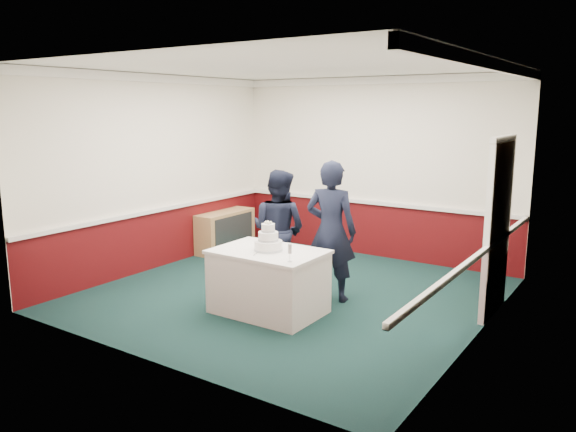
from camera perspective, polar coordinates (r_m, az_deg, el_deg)
The scene contains 9 objects.
ground at distance 7.71m, azimuth 0.30°, elevation -7.92°, with size 5.00×5.00×0.00m, color #13302E.
room_shell at distance 7.79m, azimuth 3.29°, elevation 7.04°, with size 5.00×5.00×3.00m.
sideboard at distance 9.98m, azimuth -6.38°, elevation -1.54°, with size 0.41×1.20×0.70m.
cake_table at distance 6.93m, azimuth -1.99°, elevation -6.63°, with size 1.32×0.92×0.79m.
wedding_cake at distance 6.80m, azimuth -2.02°, elevation -2.61°, with size 0.35×0.35×0.36m.
cake_knife at distance 6.69m, azimuth -3.23°, elevation -3.81°, with size 0.01×0.22×0.01m, color silver.
champagne_flute at distance 6.29m, azimuth 0.19°, elevation -3.45°, with size 0.05×0.05×0.21m.
person_man at distance 7.75m, azimuth -0.96°, elevation -1.42°, with size 0.81×0.63×1.67m, color black.
person_woman at distance 7.29m, azimuth 4.39°, elevation -1.53°, with size 0.67×0.44×1.84m, color black.
Camera 1 is at (4.02, -6.09, 2.49)m, focal length 35.00 mm.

